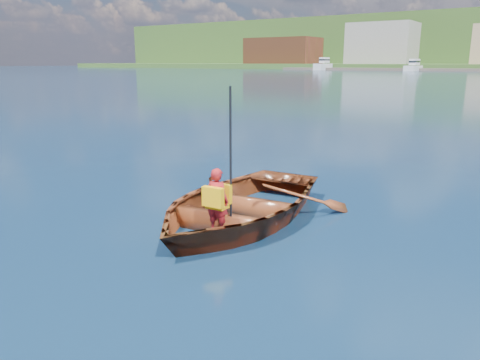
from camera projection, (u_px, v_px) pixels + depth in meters
ground at (229, 219)px, 8.13m from camera, size 600.00×600.00×0.00m
rowboat at (238, 204)px, 8.00m from camera, size 3.39×4.52×0.89m
child_paddler at (218, 199)px, 7.09m from camera, size 0.39×0.36×2.22m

